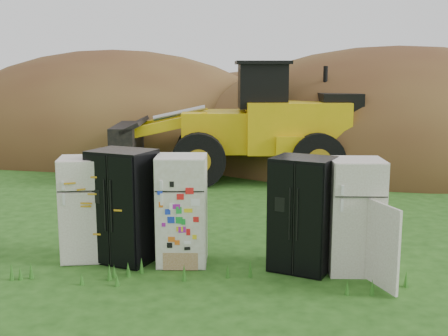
# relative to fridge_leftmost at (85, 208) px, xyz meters

# --- Properties ---
(ground) EXTENTS (120.00, 120.00, 0.00)m
(ground) POSITION_rel_fridge_leftmost_xyz_m (2.36, -0.04, -0.91)
(ground) COLOR #1D4512
(ground) RESTS_ON ground
(fridge_leftmost) EXTENTS (0.97, 0.95, 1.82)m
(fridge_leftmost) POSITION_rel_fridge_leftmost_xyz_m (0.00, 0.00, 0.00)
(fridge_leftmost) COLOR white
(fridge_leftmost) RESTS_ON ground
(fridge_black_side) EXTENTS (1.21, 1.07, 1.96)m
(fridge_black_side) POSITION_rel_fridge_leftmost_xyz_m (0.71, -0.00, 0.07)
(fridge_black_side) COLOR black
(fridge_black_side) RESTS_ON ground
(fridge_sticker) EXTENTS (0.93, 0.87, 1.88)m
(fridge_sticker) POSITION_rel_fridge_leftmost_xyz_m (1.74, -0.00, 0.03)
(fridge_sticker) COLOR silver
(fridge_sticker) RESTS_ON ground
(fridge_black_right) EXTENTS (1.16, 1.06, 1.90)m
(fridge_black_right) POSITION_rel_fridge_leftmost_xyz_m (3.78, -0.05, 0.04)
(fridge_black_right) COLOR black
(fridge_black_right) RESTS_ON ground
(fridge_open_door) EXTENTS (0.94, 0.88, 1.89)m
(fridge_open_door) POSITION_rel_fridge_leftmost_xyz_m (4.64, -0.03, 0.04)
(fridge_open_door) COLOR white
(fridge_open_door) RESTS_ON ground
(wheel_loader) EXTENTS (7.70, 4.05, 3.55)m
(wheel_loader) POSITION_rel_fridge_leftmost_xyz_m (1.73, 7.56, 0.87)
(wheel_loader) COLOR gold
(wheel_loader) RESTS_ON ground
(dirt_mound_right) EXTENTS (16.14, 11.84, 8.28)m
(dirt_mound_right) POSITION_rel_fridge_leftmost_xyz_m (7.25, 12.10, -0.91)
(dirt_mound_right) COLOR #462516
(dirt_mound_right) RESTS_ON ground
(dirt_mound_left) EXTENTS (15.51, 11.63, 8.18)m
(dirt_mound_left) POSITION_rel_fridge_leftmost_xyz_m (-3.98, 13.66, -0.91)
(dirt_mound_left) COLOR #462516
(dirt_mound_left) RESTS_ON ground
(dirt_mound_back) EXTENTS (17.20, 11.47, 6.69)m
(dirt_mound_back) POSITION_rel_fridge_leftmost_xyz_m (3.46, 17.16, -0.91)
(dirt_mound_back) COLOR #462516
(dirt_mound_back) RESTS_ON ground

